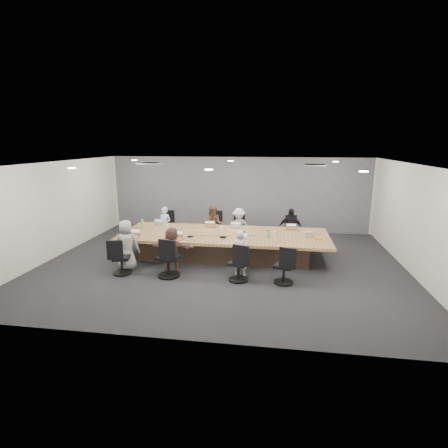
# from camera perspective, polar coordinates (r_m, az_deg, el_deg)

# --- Properties ---
(floor) EXTENTS (10.00, 8.00, 0.00)m
(floor) POSITION_cam_1_polar(r_m,az_deg,el_deg) (9.96, -0.35, -6.41)
(floor) COLOR #232327
(floor) RESTS_ON ground
(ceiling) EXTENTS (10.00, 8.00, 0.00)m
(ceiling) POSITION_cam_1_polar(r_m,az_deg,el_deg) (9.40, -0.37, 9.88)
(ceiling) COLOR white
(ceiling) RESTS_ON wall_back
(wall_back) EXTENTS (10.00, 0.00, 2.80)m
(wall_back) POSITION_cam_1_polar(r_m,az_deg,el_deg) (13.49, 2.29, 4.92)
(wall_back) COLOR beige
(wall_back) RESTS_ON ground
(wall_front) EXTENTS (10.00, 0.00, 2.80)m
(wall_front) POSITION_cam_1_polar(r_m,az_deg,el_deg) (5.81, -6.54, -6.51)
(wall_front) COLOR beige
(wall_front) RESTS_ON ground
(wall_left) EXTENTS (0.00, 8.00, 2.80)m
(wall_left) POSITION_cam_1_polar(r_m,az_deg,el_deg) (11.47, -25.89, 2.11)
(wall_left) COLOR beige
(wall_left) RESTS_ON ground
(wall_right) EXTENTS (0.00, 8.00, 2.80)m
(wall_right) POSITION_cam_1_polar(r_m,az_deg,el_deg) (10.11, 28.88, 0.44)
(wall_right) COLOR beige
(wall_right) RESTS_ON ground
(curtain) EXTENTS (9.80, 0.04, 2.80)m
(curtain) POSITION_cam_1_polar(r_m,az_deg,el_deg) (13.41, 2.25, 4.87)
(curtain) COLOR gray
(curtain) RESTS_ON ground
(conference_table) EXTENTS (6.00, 2.20, 0.74)m
(conference_table) POSITION_cam_1_polar(r_m,az_deg,el_deg) (10.31, 0.08, -3.39)
(conference_table) COLOR #423025
(conference_table) RESTS_ON ground
(chair_0) EXTENTS (0.63, 0.63, 0.81)m
(chair_0) POSITION_cam_1_polar(r_m,az_deg,el_deg) (12.41, -9.09, -0.66)
(chair_0) COLOR black
(chair_0) RESTS_ON ground
(chair_1) EXTENTS (0.69, 0.69, 0.87)m
(chair_1) POSITION_cam_1_polar(r_m,az_deg,el_deg) (12.00, -1.32, -0.81)
(chair_1) COLOR black
(chair_1) RESTS_ON ground
(chair_2) EXTENTS (0.59, 0.59, 0.73)m
(chair_2) POSITION_cam_1_polar(r_m,az_deg,el_deg) (11.91, 2.64, -1.30)
(chair_2) COLOR black
(chair_2) RESTS_ON ground
(chair_3) EXTENTS (0.57, 0.57, 0.72)m
(chair_3) POSITION_cam_1_polar(r_m,az_deg,el_deg) (11.86, 10.63, -1.58)
(chair_3) COLOR black
(chair_3) RESTS_ON ground
(chair_4) EXTENTS (0.60, 0.60, 0.73)m
(chair_4) POSITION_cam_1_polar(r_m,az_deg,el_deg) (9.45, -16.39, -5.75)
(chair_4) COLOR black
(chair_4) RESTS_ON ground
(chair_5) EXTENTS (0.71, 0.71, 0.87)m
(chair_5) POSITION_cam_1_polar(r_m,az_deg,el_deg) (8.98, -9.08, -5.90)
(chair_5) COLOR black
(chair_5) RESTS_ON ground
(chair_6) EXTENTS (0.65, 0.65, 0.76)m
(chair_6) POSITION_cam_1_polar(r_m,az_deg,el_deg) (8.64, 2.39, -6.89)
(chair_6) COLOR black
(chair_6) RESTS_ON ground
(chair_7) EXTENTS (0.63, 0.63, 0.74)m
(chair_7) POSITION_cam_1_polar(r_m,az_deg,el_deg) (8.61, 9.76, -7.23)
(chair_7) COLOR black
(chair_7) RESTS_ON ground
(person_0) EXTENTS (0.50, 0.39, 1.22)m
(person_0) POSITION_cam_1_polar(r_m,az_deg,el_deg) (12.04, -9.63, -0.11)
(person_0) COLOR #B0D2E8
(person_0) RESTS_ON ground
(laptop_0) EXTENTS (0.38, 0.31, 0.02)m
(laptop_0) POSITION_cam_1_polar(r_m,az_deg,el_deg) (11.50, -10.50, -0.06)
(laptop_0) COLOR #B2B2B7
(laptop_0) RESTS_ON conference_table
(person_1) EXTENTS (0.69, 0.56, 1.31)m
(person_1) POSITION_cam_1_polar(r_m,az_deg,el_deg) (11.62, -1.62, -0.17)
(person_1) COLOR brown
(person_1) RESTS_ON ground
(laptop_1) EXTENTS (0.32, 0.22, 0.02)m
(laptop_1) POSITION_cam_1_polar(r_m,az_deg,el_deg) (11.07, -2.13, -0.36)
(laptop_1) COLOR #8C6647
(laptop_1) RESTS_ON conference_table
(person_2) EXTENTS (0.87, 0.59, 1.25)m
(person_2) POSITION_cam_1_polar(r_m,az_deg,el_deg) (11.51, 2.47, -0.48)
(person_2) COLOR #A7A7A7
(person_2) RESTS_ON ground
(laptop_2) EXTENTS (0.34, 0.26, 0.02)m
(laptop_2) POSITION_cam_1_polar(r_m,az_deg,el_deg) (10.95, 2.16, -0.51)
(laptop_2) COLOR #B2B2B7
(laptop_2) RESTS_ON conference_table
(person_3) EXTENTS (0.77, 0.34, 1.29)m
(person_3) POSITION_cam_1_polar(r_m,az_deg,el_deg) (11.45, 10.74, -0.65)
(person_3) COLOR black
(person_3) RESTS_ON ground
(laptop_3) EXTENTS (0.32, 0.22, 0.02)m
(laptop_3) POSITION_cam_1_polar(r_m,az_deg,el_deg) (10.90, 10.86, -0.82)
(laptop_3) COLOR #8C6647
(laptop_3) RESTS_ON conference_table
(person_4) EXTENTS (0.74, 0.56, 1.36)m
(person_4) POSITION_cam_1_polar(r_m,az_deg,el_deg) (9.66, -15.65, -3.33)
(person_4) COLOR gray
(person_4) RESTS_ON ground
(laptop_4) EXTENTS (0.31, 0.22, 0.02)m
(laptop_4) POSITION_cam_1_polar(r_m,az_deg,el_deg) (10.12, -14.42, -2.08)
(laptop_4) COLOR #8C6647
(laptop_4) RESTS_ON conference_table
(person_5) EXTENTS (1.14, 0.38, 1.22)m
(person_5) POSITION_cam_1_polar(r_m,az_deg,el_deg) (9.24, -8.47, -4.16)
(person_5) COLOR brown
(person_5) RESTS_ON ground
(laptop_5) EXTENTS (0.36, 0.28, 0.02)m
(laptop_5) POSITION_cam_1_polar(r_m,az_deg,el_deg) (9.71, -7.56, -2.43)
(laptop_5) COLOR #8C6647
(laptop_5) RESTS_ON conference_table
(person_6) EXTENTS (0.47, 0.34, 1.20)m
(person_6) POSITION_cam_1_polar(r_m,az_deg,el_deg) (8.90, 2.65, -4.79)
(person_6) COLOR #BCBCBC
(person_6) RESTS_ON ground
(laptop_6) EXTENTS (0.34, 0.27, 0.02)m
(laptop_6) POSITION_cam_1_polar(r_m,az_deg,el_deg) (9.38, 3.02, -2.89)
(laptop_6) COLOR #B2B2B7
(laptop_6) RESTS_ON conference_table
(bottle_green_left) EXTENTS (0.09, 0.09, 0.28)m
(bottle_green_left) POSITION_cam_1_polar(r_m,az_deg,el_deg) (11.17, -13.23, 0.10)
(bottle_green_left) COLOR #499D51
(bottle_green_left) RESTS_ON conference_table
(bottle_green_right) EXTENTS (0.09, 0.09, 0.25)m
(bottle_green_right) POSITION_cam_1_polar(r_m,az_deg,el_deg) (9.79, 7.19, -1.57)
(bottle_green_right) COLOR #499D51
(bottle_green_right) RESTS_ON conference_table
(bottle_clear) EXTENTS (0.07, 0.07, 0.21)m
(bottle_clear) POSITION_cam_1_polar(r_m,az_deg,el_deg) (10.64, -9.22, -0.57)
(bottle_clear) COLOR silver
(bottle_clear) RESTS_ON conference_table
(cup_white_far) EXTENTS (0.10, 0.10, 0.11)m
(cup_white_far) POSITION_cam_1_polar(r_m,az_deg,el_deg) (10.64, -0.41, -0.65)
(cup_white_far) COLOR white
(cup_white_far) RESTS_ON conference_table
(cup_white_near) EXTENTS (0.09, 0.09, 0.10)m
(cup_white_near) POSITION_cam_1_polar(r_m,az_deg,el_deg) (10.18, 8.23, -1.48)
(cup_white_near) COLOR white
(cup_white_near) RESTS_ON conference_table
(mug_brown) EXTENTS (0.12, 0.12, 0.12)m
(mug_brown) POSITION_cam_1_polar(r_m,az_deg,el_deg) (10.74, -14.19, -0.90)
(mug_brown) COLOR brown
(mug_brown) RESTS_ON conference_table
(mic_left) EXTENTS (0.18, 0.15, 0.03)m
(mic_left) POSITION_cam_1_polar(r_m,az_deg,el_deg) (9.89, -5.53, -2.05)
(mic_left) COLOR black
(mic_left) RESTS_ON conference_table
(mic_right) EXTENTS (0.16, 0.14, 0.03)m
(mic_right) POSITION_cam_1_polar(r_m,az_deg,el_deg) (10.38, 3.07, -1.27)
(mic_right) COLOR black
(mic_right) RESTS_ON conference_table
(stapler) EXTENTS (0.17, 0.05, 0.06)m
(stapler) POSITION_cam_1_polar(r_m,az_deg,el_deg) (9.71, -0.19, -2.17)
(stapler) COLOR black
(stapler) RESTS_ON conference_table
(canvas_bag) EXTENTS (0.30, 0.24, 0.14)m
(canvas_bag) POSITION_cam_1_polar(r_m,az_deg,el_deg) (10.16, 13.63, -1.61)
(canvas_bag) COLOR tan
(canvas_bag) RESTS_ON conference_table
(snack_packet) EXTENTS (0.19, 0.17, 0.04)m
(snack_packet) POSITION_cam_1_polar(r_m,az_deg,el_deg) (9.99, 15.13, -2.27)
(snack_packet) COLOR orange
(snack_packet) RESTS_ON conference_table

